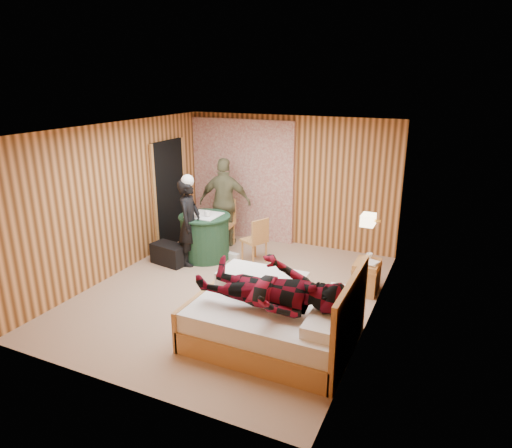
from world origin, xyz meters
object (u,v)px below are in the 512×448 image
at_px(bed, 275,318).
at_px(chair_near, 257,237).
at_px(chair_far, 224,219).
at_px(man_at_table, 225,202).
at_px(wall_lamp, 368,220).
at_px(round_table, 205,236).
at_px(man_on_bed, 270,278).
at_px(woman_standing, 189,222).
at_px(duffel_bag, 169,254).
at_px(nightstand, 366,276).

xyz_separation_m(bed, chair_near, (-1.26, 2.20, 0.18)).
xyz_separation_m(chair_far, man_at_table, (0.01, 0.05, 0.32)).
xyz_separation_m(wall_lamp, chair_far, (-3.01, 1.34, -0.76)).
relative_size(round_table, man_on_bed, 0.53).
height_order(bed, woman_standing, woman_standing).
bearing_deg(woman_standing, duffel_bag, 104.36).
bearing_deg(round_table, nightstand, -3.17).
bearing_deg(chair_near, duffel_bag, -38.02).
distance_m(nightstand, duffel_bag, 3.42).
distance_m(duffel_bag, man_on_bed, 3.28).
xyz_separation_m(bed, nightstand, (0.75, 1.85, -0.05)).
relative_size(nightstand, man_at_table, 0.30).
distance_m(round_table, chair_far, 0.74).
relative_size(wall_lamp, chair_near, 0.31).
height_order(wall_lamp, chair_far, wall_lamp).
xyz_separation_m(wall_lamp, man_on_bed, (-0.77, -1.63, -0.35)).
relative_size(wall_lamp, chair_far, 0.28).
bearing_deg(chair_far, bed, -58.57).
distance_m(round_table, man_on_bed, 3.21).
height_order(chair_far, man_on_bed, man_on_bed).
distance_m(chair_near, woman_standing, 1.21).
distance_m(nightstand, round_table, 2.97).
bearing_deg(nightstand, chair_far, 163.24).
bearing_deg(wall_lamp, man_at_table, 155.22).
bearing_deg(round_table, man_on_bed, -45.08).
bearing_deg(man_at_table, man_on_bed, 112.55).
height_order(wall_lamp, man_on_bed, man_on_bed).
height_order(duffel_bag, man_on_bed, man_on_bed).
height_order(nightstand, duffel_bag, nightstand).
bearing_deg(woman_standing, chair_near, -75.37).
bearing_deg(duffel_bag, wall_lamp, 8.20).
xyz_separation_m(bed, woman_standing, (-2.31, 1.67, 0.46)).
bearing_deg(man_at_table, nightstand, 148.39).
relative_size(wall_lamp, duffel_bag, 0.41).
height_order(wall_lamp, duffel_bag, wall_lamp).
bearing_deg(man_on_bed, bed, 95.78).
distance_m(wall_lamp, chair_near, 2.36).
height_order(woman_standing, man_on_bed, man_on_bed).
relative_size(wall_lamp, man_on_bed, 0.15).
xyz_separation_m(bed, man_at_table, (-2.21, 2.79, 0.56)).
xyz_separation_m(bed, chair_far, (-2.22, 2.74, 0.24)).
height_order(wall_lamp, bed, wall_lamp).
height_order(chair_far, duffel_bag, chair_far).
relative_size(bed, man_at_table, 1.14).
xyz_separation_m(chair_far, duffel_bag, (-0.43, -1.24, -0.36)).
height_order(chair_near, woman_standing, woman_standing).
bearing_deg(nightstand, woman_standing, -176.76).
xyz_separation_m(round_table, woman_standing, (-0.10, -0.34, 0.35)).
xyz_separation_m(round_table, man_on_bed, (2.23, -2.24, 0.54)).
bearing_deg(chair_far, chair_near, -37.05).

